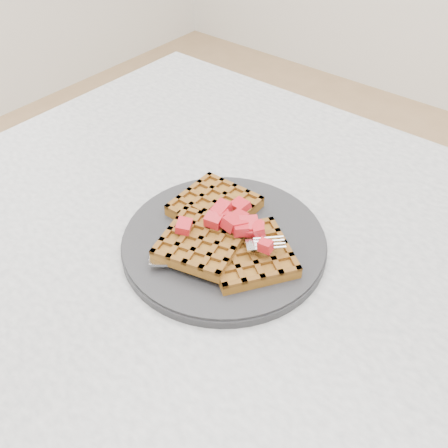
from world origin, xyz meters
name	(u,v)px	position (x,y,z in m)	size (l,w,h in m)	color
table	(295,323)	(0.00, 0.00, 0.64)	(1.20, 0.80, 0.75)	beige
plate	(224,242)	(-0.11, -0.03, 0.76)	(0.27, 0.27, 0.02)	black
waffles	(222,233)	(-0.11, -0.04, 0.78)	(0.22, 0.19, 0.03)	#925D1E
strawberry_pile	(224,216)	(-0.11, -0.03, 0.80)	(0.15, 0.15, 0.02)	#9E000C
fork	(227,258)	(-0.07, -0.06, 0.77)	(0.02, 0.18, 0.02)	silver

